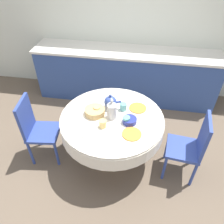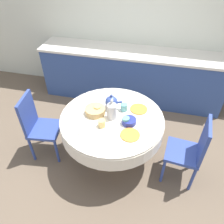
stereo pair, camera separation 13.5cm
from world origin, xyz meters
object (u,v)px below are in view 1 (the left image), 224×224
Objects in this scene: chair_right at (37,128)px; teapot at (111,102)px; coffee_carafe at (112,110)px; chair_left at (191,145)px.

chair_right is 1.03m from teapot.
coffee_carafe is 1.24× the size of teapot.
teapot is (0.94, 0.30, 0.31)m from chair_right.
teapot is (-1.04, 0.29, 0.31)m from chair_left.
chair_right is at bearing 96.72° from chair_left.
chair_left is 1.97m from chair_right.
chair_right is 4.34× the size of teapot.
chair_right is 1.05m from coffee_carafe.
coffee_carafe is at bearing 90.42° from chair_left.
chair_left is at bearing -15.53° from teapot.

